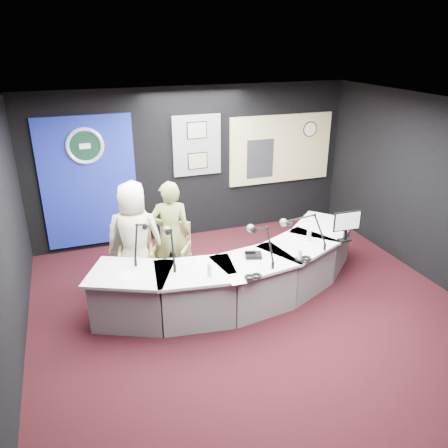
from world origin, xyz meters
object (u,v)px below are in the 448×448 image
object	(u,v)px
armchair_right	(172,253)
person_woman	(171,234)
person_man	(134,237)
armchair_left	(136,258)
broadcast_desk	(239,275)

from	to	relation	value
armchair_right	person_woman	distance (m)	0.32
person_man	person_woman	bearing A→B (deg)	-168.10
armchair_left	broadcast_desk	bearing A→B (deg)	-19.42
broadcast_desk	person_man	distance (m)	1.64
broadcast_desk	armchair_left	world-z (taller)	armchair_left
armchair_left	person_man	bearing A→B (deg)	0.00
person_man	person_woman	size ratio (longest dim) A/B	1.02
broadcast_desk	armchair_left	size ratio (longest dim) A/B	4.42
armchair_left	person_woman	size ratio (longest dim) A/B	0.61
person_man	armchair_right	bearing A→B (deg)	-168.10
broadcast_desk	armchair_left	xyz separation A→B (m)	(-1.37, 0.77, 0.13)
armchair_left	armchair_right	xyz separation A→B (m)	(0.54, -0.03, 0.01)
broadcast_desk	person_man	size ratio (longest dim) A/B	2.64
armchair_left	armchair_right	bearing A→B (deg)	6.36
person_man	person_woman	world-z (taller)	person_man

